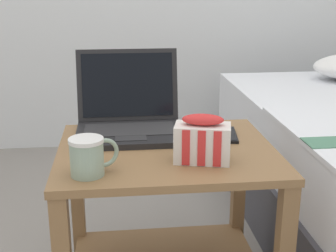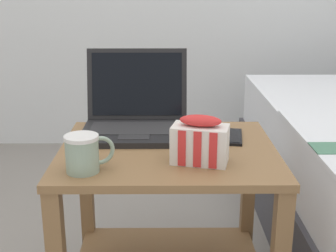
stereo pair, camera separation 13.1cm
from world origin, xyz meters
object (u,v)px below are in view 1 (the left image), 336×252
mug_front_left (88,155)px  cell_phone (224,135)px  laptop (129,117)px  snack_bag (202,140)px

mug_front_left → cell_phone: bearing=32.8°
laptop → mug_front_left: size_ratio=2.68×
cell_phone → mug_front_left: bearing=-147.2°
mug_front_left → snack_bag: snack_bag is taller
laptop → snack_bag: (0.19, -0.28, 0.01)m
mug_front_left → cell_phone: size_ratio=0.79×
snack_bag → cell_phone: snack_bag is taller
snack_bag → mug_front_left: bearing=-168.4°
mug_front_left → snack_bag: size_ratio=0.76×
snack_bag → cell_phone: 0.23m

